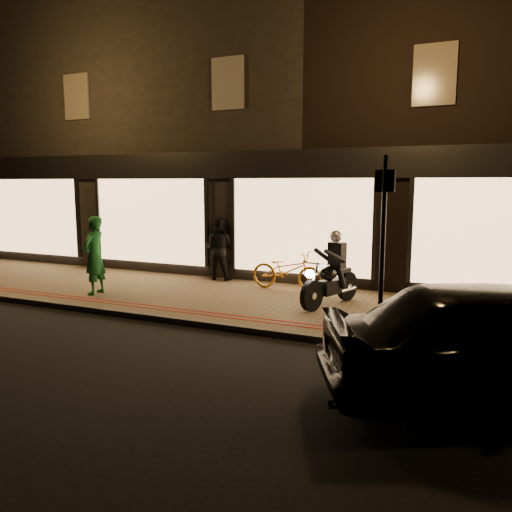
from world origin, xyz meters
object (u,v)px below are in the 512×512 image
(motorcycle, at_px, (332,277))
(bicycle_gold, at_px, (287,270))
(person_green, at_px, (94,255))
(sign_post, at_px, (383,239))

(motorcycle, bearing_deg, bicycle_gold, 161.84)
(motorcycle, bearing_deg, person_green, -148.40)
(motorcycle, xyz_separation_m, person_green, (-5.31, -1.17, 0.29))
(person_green, bearing_deg, motorcycle, 97.11)
(person_green, bearing_deg, sign_post, 77.79)
(motorcycle, bearing_deg, sign_post, -36.35)
(sign_post, relative_size, bicycle_gold, 1.65)
(sign_post, distance_m, bicycle_gold, 4.27)
(sign_post, bearing_deg, motorcycle, 124.43)
(motorcycle, relative_size, bicycle_gold, 1.03)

